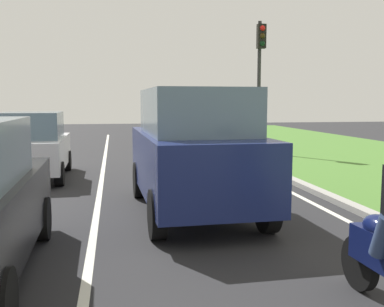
# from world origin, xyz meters

# --- Properties ---
(ground_plane) EXTENTS (60.00, 60.00, 0.00)m
(ground_plane) POSITION_xyz_m (0.00, 14.00, 0.00)
(ground_plane) COLOR #262628
(lane_line_center) EXTENTS (0.12, 32.00, 0.01)m
(lane_line_center) POSITION_xyz_m (-0.70, 14.00, 0.00)
(lane_line_center) COLOR silver
(lane_line_center) RESTS_ON ground
(lane_line_right_edge) EXTENTS (0.12, 32.00, 0.01)m
(lane_line_right_edge) POSITION_xyz_m (3.60, 14.00, 0.00)
(lane_line_right_edge) COLOR silver
(lane_line_right_edge) RESTS_ON ground
(curb_right) EXTENTS (0.24, 48.00, 0.12)m
(curb_right) POSITION_xyz_m (4.10, 14.00, 0.06)
(curb_right) COLOR #9E9B93
(curb_right) RESTS_ON ground
(car_suv_ahead) EXTENTS (2.09, 4.56, 2.28)m
(car_suv_ahead) POSITION_xyz_m (1.08, 9.66, 1.17)
(car_suv_ahead) COLOR navy
(car_suv_ahead) RESTS_ON ground
(car_hatchback_far) EXTENTS (1.80, 3.74, 1.78)m
(car_hatchback_far) POSITION_xyz_m (-2.47, 14.02, 0.88)
(car_hatchback_far) COLOR silver
(car_hatchback_far) RESTS_ON ground
(traffic_light_near_right) EXTENTS (0.32, 0.50, 5.10)m
(traffic_light_near_right) POSITION_xyz_m (5.22, 18.42, 3.49)
(traffic_light_near_right) COLOR #2D2D2D
(traffic_light_near_right) RESTS_ON ground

